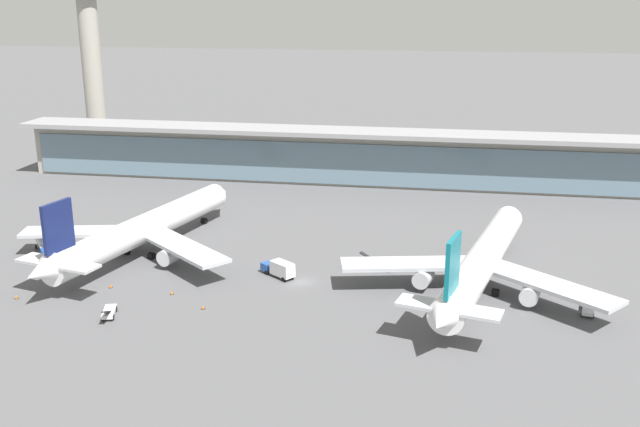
# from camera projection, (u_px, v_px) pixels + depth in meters

# --- Properties ---
(ground_plane) EXTENTS (1200.00, 1200.00, 0.00)m
(ground_plane) POSITION_uv_depth(u_px,v_px,m) (303.00, 282.00, 130.00)
(ground_plane) COLOR #515154
(airliner_left_stand) EXTENTS (46.76, 61.82, 16.65)m
(airliner_left_stand) POSITION_uv_depth(u_px,v_px,m) (142.00, 229.00, 142.53)
(airliner_left_stand) COLOR white
(airliner_left_stand) RESTS_ON ground
(airliner_centre_stand) EXTENTS (46.73, 61.80, 16.65)m
(airliner_centre_stand) POSITION_uv_depth(u_px,v_px,m) (481.00, 262.00, 124.95)
(airliner_centre_stand) COLOR white
(airliner_centre_stand) RESTS_ON ground
(service_truck_near_nose_white) EXTENTS (3.31, 6.90, 2.70)m
(service_truck_near_nose_white) POSITION_uv_depth(u_px,v_px,m) (109.00, 312.00, 115.65)
(service_truck_near_nose_white) COLOR silver
(service_truck_near_nose_white) RESTS_ON ground
(service_truck_under_wing_blue) EXTENTS (6.85, 3.64, 2.70)m
(service_truck_under_wing_blue) POSITION_uv_depth(u_px,v_px,m) (380.00, 265.00, 135.99)
(service_truck_under_wing_blue) COLOR #234C9E
(service_truck_under_wing_blue) RESTS_ON ground
(service_truck_mid_apron_blue) EXTENTS (7.29, 8.01, 2.95)m
(service_truck_mid_apron_blue) POSITION_uv_depth(u_px,v_px,m) (44.00, 244.00, 144.60)
(service_truck_mid_apron_blue) COLOR #234C9E
(service_truck_mid_apron_blue) RESTS_ON ground
(service_truck_by_tail_white) EXTENTS (2.76, 6.94, 2.70)m
(service_truck_by_tail_white) POSITION_uv_depth(u_px,v_px,m) (588.00, 308.00, 117.05)
(service_truck_by_tail_white) COLOR silver
(service_truck_by_tail_white) RESTS_ON ground
(service_truck_on_taxiway_blue) EXTENTS (7.25, 6.17, 3.10)m
(service_truck_on_taxiway_blue) POSITION_uv_depth(u_px,v_px,m) (280.00, 268.00, 131.79)
(service_truck_on_taxiway_blue) COLOR #234C9E
(service_truck_on_taxiway_blue) RESTS_ON ground
(terminal_building) EXTENTS (189.56, 12.80, 15.20)m
(terminal_building) POSITION_uv_depth(u_px,v_px,m) (355.00, 156.00, 196.42)
(terminal_building) COLOR #9E998E
(terminal_building) RESTS_ON ground
(control_tower) EXTENTS (12.00, 12.00, 63.30)m
(control_tower) POSITION_uv_depth(u_px,v_px,m) (90.00, 45.00, 233.79)
(control_tower) COLOR #9E998E
(control_tower) RESTS_ON ground
(safety_cone_alpha) EXTENTS (0.62, 0.62, 0.70)m
(safety_cone_alpha) POSITION_uv_depth(u_px,v_px,m) (110.00, 286.00, 127.28)
(safety_cone_alpha) COLOR orange
(safety_cone_alpha) RESTS_ON ground
(safety_cone_bravo) EXTENTS (0.62, 0.62, 0.70)m
(safety_cone_bravo) POSITION_uv_depth(u_px,v_px,m) (16.00, 297.00, 122.70)
(safety_cone_bravo) COLOR orange
(safety_cone_bravo) RESTS_ON ground
(safety_cone_charlie) EXTENTS (0.62, 0.62, 0.70)m
(safety_cone_charlie) POSITION_uv_depth(u_px,v_px,m) (172.00, 293.00, 124.45)
(safety_cone_charlie) COLOR orange
(safety_cone_charlie) RESTS_ON ground
(safety_cone_delta) EXTENTS (0.62, 0.62, 0.70)m
(safety_cone_delta) POSITION_uv_depth(u_px,v_px,m) (203.00, 307.00, 118.60)
(safety_cone_delta) COLOR orange
(safety_cone_delta) RESTS_ON ground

